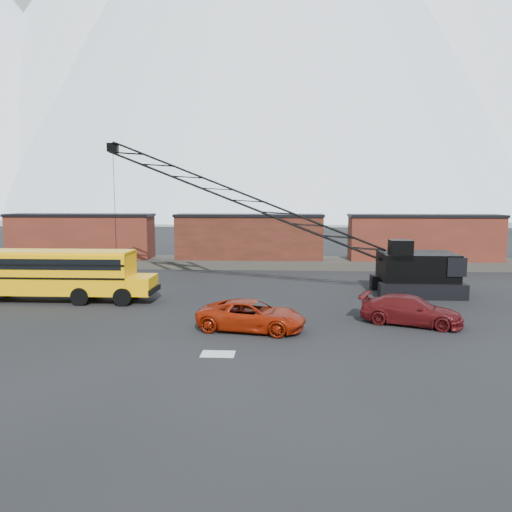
{
  "coord_description": "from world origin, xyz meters",
  "views": [
    {
      "loc": [
        3.22,
        -24.05,
        6.6
      ],
      "look_at": [
        1.56,
        5.38,
        3.0
      ],
      "focal_mm": 35.0,
      "sensor_mm": 36.0,
      "label": 1
    }
  ],
  "objects": [
    {
      "name": "gravel_berm",
      "position": [
        0.0,
        22.0,
        0.35
      ],
      "size": [
        120.0,
        5.0,
        0.7
      ],
      "primitive_type": "cube",
      "color": "#403D35",
      "rests_on": "ground"
    },
    {
      "name": "crawler_crane",
      "position": [
        3.3,
        9.72,
        5.2
      ],
      "size": [
        23.81,
        4.2,
        10.33
      ],
      "color": "black",
      "rests_on": "ground"
    },
    {
      "name": "boxcar_mid",
      "position": [
        0.0,
        22.0,
        2.76
      ],
      "size": [
        13.7,
        3.1,
        4.17
      ],
      "color": "#562018",
      "rests_on": "gravel_berm"
    },
    {
      "name": "snow_patch",
      "position": [
        0.5,
        -4.0,
        0.01
      ],
      "size": [
        1.4,
        0.9,
        0.02
      ],
      "primitive_type": "cube",
      "color": "silver",
      "rests_on": "ground"
    },
    {
      "name": "ground",
      "position": [
        0.0,
        0.0,
        0.0
      ],
      "size": [
        160.0,
        160.0,
        0.0
      ],
      "primitive_type": "plane",
      "color": "black",
      "rests_on": "ground"
    },
    {
      "name": "boxcar_west_near",
      "position": [
        -16.0,
        22.0,
        2.76
      ],
      "size": [
        13.7,
        3.1,
        4.17
      ],
      "color": "#481E14",
      "rests_on": "gravel_berm"
    },
    {
      "name": "mountain_ridge",
      "position": [
        6.2,
        282.78,
        92.57
      ],
      "size": [
        800.0,
        340.0,
        240.0
      ],
      "color": "white",
      "rests_on": "ground"
    },
    {
      "name": "boxcar_east_near",
      "position": [
        16.0,
        22.0,
        2.76
      ],
      "size": [
        13.7,
        3.1,
        4.17
      ],
      "color": "#481E14",
      "rests_on": "gravel_berm"
    },
    {
      "name": "maroon_suv",
      "position": [
        9.76,
        1.4,
        0.74
      ],
      "size": [
        5.5,
        3.79,
        1.48
      ],
      "primitive_type": "imported",
      "rotation": [
        0.0,
        0.0,
        1.2
      ],
      "color": "#4F0E10",
      "rests_on": "ground"
    },
    {
      "name": "school_bus",
      "position": [
        -10.86,
        5.89,
        1.79
      ],
      "size": [
        11.65,
        2.65,
        3.19
      ],
      "color": "#F6A805",
      "rests_on": "ground"
    },
    {
      "name": "red_pickup",
      "position": [
        1.66,
        -0.16,
        0.74
      ],
      "size": [
        5.67,
        3.42,
        1.47
      ],
      "primitive_type": "imported",
      "rotation": [
        0.0,
        0.0,
        1.38
      ],
      "color": "#921C07",
      "rests_on": "ground"
    }
  ]
}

